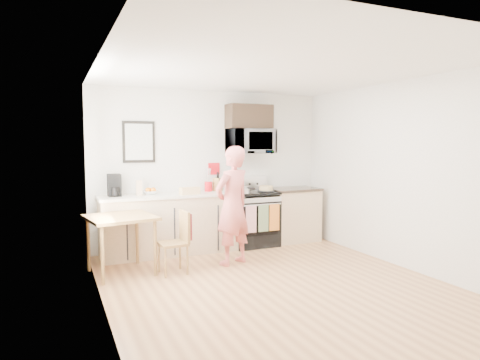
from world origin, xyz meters
name	(u,v)px	position (x,y,z in m)	size (l,w,h in m)	color
floor	(275,285)	(0.00, 0.00, 0.00)	(4.60, 4.60, 0.00)	#96613A
back_wall	(211,169)	(0.00, 2.30, 1.30)	(4.00, 0.04, 2.60)	silver
front_wall	(432,205)	(0.00, -2.30, 1.30)	(4.00, 0.04, 2.60)	silver
left_wall	(102,186)	(-2.00, 0.00, 1.30)	(0.04, 4.60, 2.60)	silver
right_wall	(403,174)	(2.00, 0.00, 1.30)	(0.04, 4.60, 2.60)	silver
ceiling	(277,69)	(0.00, 0.00, 2.60)	(4.00, 4.60, 0.04)	white
window	(97,159)	(-1.96, 0.80, 1.55)	(0.06, 1.40, 1.50)	white
cabinet_left	(170,225)	(-0.80, 2.00, 0.45)	(2.10, 0.60, 0.90)	tan
countertop_left	(169,195)	(-0.80, 2.00, 0.92)	(2.14, 0.64, 0.04)	#EDE5CC
cabinet_right	(293,215)	(1.43, 2.00, 0.45)	(0.84, 0.60, 0.90)	tan
countertop_right	(293,189)	(1.43, 2.00, 0.92)	(0.88, 0.64, 0.04)	black
range	(253,220)	(0.63, 1.98, 0.44)	(0.76, 0.70, 1.16)	black
microwave	(250,141)	(0.63, 2.08, 1.76)	(0.76, 0.51, 0.42)	silver
upper_cabinet	(249,117)	(0.63, 2.12, 2.18)	(0.76, 0.35, 0.40)	black
wall_art	(139,142)	(-1.20, 2.28, 1.75)	(0.50, 0.04, 0.65)	black
wall_trivet	(214,169)	(0.05, 2.28, 1.30)	(0.20, 0.02, 0.20)	red
person	(232,206)	(-0.12, 1.07, 0.85)	(0.62, 0.40, 1.69)	#B33B31
dining_table	(121,223)	(-1.65, 1.25, 0.69)	(0.83, 0.83, 0.77)	brown
chair	(181,233)	(-0.90, 0.97, 0.54)	(0.41, 0.37, 0.83)	brown
knife_block	(218,184)	(0.05, 2.10, 1.05)	(0.10, 0.14, 0.22)	brown
utensil_crock	(208,182)	(-0.11, 2.12, 1.09)	(0.13, 0.13, 0.38)	red
fruit_bowl	(150,192)	(-1.08, 2.08, 0.98)	(0.28, 0.28, 0.11)	white
milk_carton	(139,188)	(-1.25, 2.04, 1.05)	(0.09, 0.09, 0.23)	tan
coffee_maker	(114,186)	(-1.61, 2.08, 1.10)	(0.19, 0.28, 0.33)	black
bread_bag	(190,191)	(-0.52, 1.83, 1.00)	(0.30, 0.14, 0.11)	tan
cake	(266,189)	(0.82, 1.85, 0.97)	(0.28, 0.28, 0.09)	black
kettle	(239,184)	(0.48, 2.20, 1.04)	(0.21, 0.21, 0.26)	white
pot	(243,190)	(0.35, 1.75, 0.98)	(0.21, 0.35, 0.11)	silver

